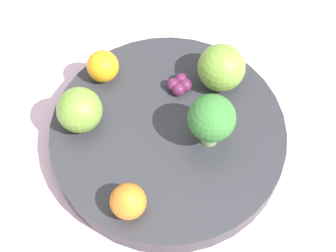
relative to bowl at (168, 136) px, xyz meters
name	(u,v)px	position (x,y,z in m)	size (l,w,h in m)	color
ground_plane	(168,150)	(0.00, 0.00, -0.03)	(6.00, 6.00, 0.00)	gray
table_surface	(168,146)	(0.00, 0.00, -0.02)	(1.20, 1.20, 0.02)	silver
bowl	(168,136)	(0.00, 0.00, 0.00)	(0.27, 0.27, 0.03)	#2D2D33
broccoli	(212,116)	(0.05, 0.00, 0.06)	(0.05, 0.05, 0.07)	#8CB76B
apple_red	(79,110)	(-0.10, -0.01, 0.04)	(0.05, 0.05, 0.05)	olive
apple_green	(221,68)	(0.04, 0.08, 0.04)	(0.06, 0.06, 0.06)	olive
orange_front	(103,66)	(-0.09, 0.06, 0.03)	(0.04, 0.04, 0.04)	orange
orange_back	(128,201)	(-0.02, -0.10, 0.03)	(0.04, 0.04, 0.04)	orange
grape_cluster	(179,85)	(0.00, 0.06, 0.02)	(0.03, 0.03, 0.02)	#5B1E42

